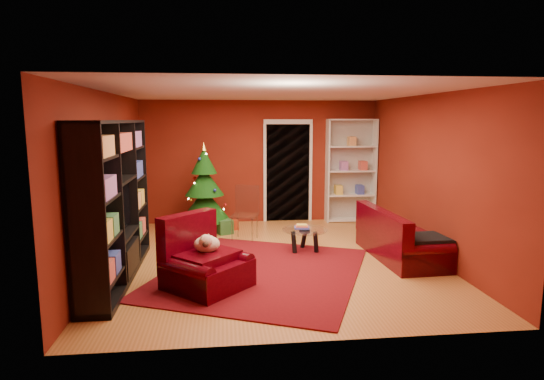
{
  "coord_description": "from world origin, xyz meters",
  "views": [
    {
      "loc": [
        -0.8,
        -6.93,
        2.2
      ],
      "look_at": [
        0.0,
        0.4,
        1.05
      ],
      "focal_mm": 30.0,
      "sensor_mm": 36.0,
      "label": 1
    }
  ],
  "objects": [
    {
      "name": "media_unit",
      "position": [
        -2.27,
        -0.61,
        1.09
      ],
      "size": [
        0.46,
        2.86,
        2.19
      ],
      "primitive_type": null,
      "rotation": [
        0.0,
        0.0,
        0.01
      ],
      "color": "black",
      "rests_on": "floor"
    },
    {
      "name": "floor",
      "position": [
        0.0,
        0.0,
        -0.03
      ],
      "size": [
        5.0,
        5.5,
        0.05
      ],
      "primitive_type": "cube",
      "color": "#B06B30",
      "rests_on": "ground"
    },
    {
      "name": "ceiling",
      "position": [
        0.0,
        0.0,
        2.62
      ],
      "size": [
        5.0,
        5.5,
        0.05
      ],
      "primitive_type": "cube",
      "color": "silver",
      "rests_on": "wall_back"
    },
    {
      "name": "rug",
      "position": [
        -0.27,
        -0.64,
        0.01
      ],
      "size": [
        3.71,
        3.95,
        0.02
      ],
      "primitive_type": "cube",
      "rotation": [
        0.0,
        0.0,
        -0.4
      ],
      "color": "#610A10",
      "rests_on": "floor"
    },
    {
      "name": "acrylic_chair",
      "position": [
        -0.41,
        1.24,
        0.45
      ],
      "size": [
        0.59,
        0.62,
        0.9
      ],
      "primitive_type": null,
      "rotation": [
        0.0,
        0.0,
        -0.31
      ],
      "color": "#66605B",
      "rests_on": "rug"
    },
    {
      "name": "gift_box_red",
      "position": [
        -0.6,
        2.05,
        0.1
      ],
      "size": [
        0.21,
        0.21,
        0.19
      ],
      "primitive_type": "cube",
      "rotation": [
        0.0,
        0.0,
        0.08
      ],
      "color": "#A3290F",
      "rests_on": "floor"
    },
    {
      "name": "wall_back",
      "position": [
        0.0,
        2.77,
        1.3
      ],
      "size": [
        5.0,
        0.05,
        2.6
      ],
      "primitive_type": "cube",
      "color": "maroon",
      "rests_on": "ground"
    },
    {
      "name": "coffee_table",
      "position": [
        0.54,
        0.34,
        0.2
      ],
      "size": [
        0.86,
        0.86,
        0.47
      ],
      "primitive_type": null,
      "rotation": [
        0.0,
        0.0,
        -0.14
      ],
      "color": "gray",
      "rests_on": "rug"
    },
    {
      "name": "doorway",
      "position": [
        0.6,
        2.73,
        1.05
      ],
      "size": [
        1.06,
        0.6,
        2.16
      ],
      "primitive_type": null,
      "color": "black",
      "rests_on": "floor"
    },
    {
      "name": "gift_box_green",
      "position": [
        -0.78,
        1.72,
        0.14
      ],
      "size": [
        0.36,
        0.36,
        0.28
      ],
      "primitive_type": "cube",
      "rotation": [
        0.0,
        0.0,
        0.38
      ],
      "color": "#215223",
      "rests_on": "floor"
    },
    {
      "name": "christmas_tree",
      "position": [
        -1.16,
        1.98,
        0.86
      ],
      "size": [
        1.08,
        1.08,
        1.77
      ],
      "primitive_type": null,
      "rotation": [
        0.0,
        0.0,
        0.09
      ],
      "color": "#0B360A",
      "rests_on": "floor"
    },
    {
      "name": "dog",
      "position": [
        -1.02,
        -1.1,
        0.58
      ],
      "size": [
        0.49,
        0.5,
        0.25
      ],
      "primitive_type": null,
      "rotation": [
        0.0,
        0.0,
        0.81
      ],
      "color": "beige",
      "rests_on": "armchair"
    },
    {
      "name": "gift_box_teal",
      "position": [
        -1.57,
        1.97,
        0.14
      ],
      "size": [
        0.34,
        0.34,
        0.29
      ],
      "primitive_type": "cube",
      "rotation": [
        0.0,
        0.0,
        -0.2
      ],
      "color": "#188176",
      "rests_on": "floor"
    },
    {
      "name": "sofa",
      "position": [
        2.02,
        -0.14,
        0.4
      ],
      "size": [
        0.93,
        1.9,
        0.8
      ],
      "primitive_type": null,
      "rotation": [
        0.0,
        0.0,
        1.62
      ],
      "color": "#36020A",
      "rests_on": "rug"
    },
    {
      "name": "wall_right",
      "position": [
        2.52,
        0.0,
        1.3
      ],
      "size": [
        0.05,
        5.5,
        2.6
      ],
      "primitive_type": "cube",
      "color": "maroon",
      "rests_on": "ground"
    },
    {
      "name": "armchair",
      "position": [
        -1.02,
        -1.17,
        0.39
      ],
      "size": [
        1.41,
        1.41,
        0.78
      ],
      "primitive_type": null,
      "rotation": [
        0.0,
        0.0,
        0.81
      ],
      "color": "#36020A",
      "rests_on": "rug"
    },
    {
      "name": "wall_left",
      "position": [
        -2.52,
        0.0,
        1.3
      ],
      "size": [
        0.05,
        5.5,
        2.6
      ],
      "primitive_type": "cube",
      "color": "maroon",
      "rests_on": "ground"
    },
    {
      "name": "white_bookshelf",
      "position": [
        1.95,
        2.57,
        1.1
      ],
      "size": [
        1.06,
        0.4,
        2.27
      ],
      "primitive_type": null,
      "rotation": [
        0.0,
        0.0,
        -0.02
      ],
      "color": "white",
      "rests_on": "floor"
    }
  ]
}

